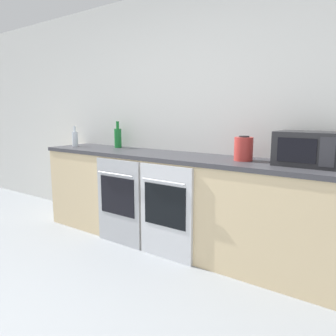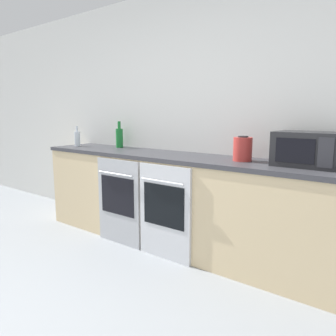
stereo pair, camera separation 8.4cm
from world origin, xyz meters
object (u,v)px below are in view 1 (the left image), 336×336
object	(u,v)px
kettle	(244,149)
oven_left	(118,202)
microwave	(308,149)
bottle_green	(118,137)
bottle_clear	(75,138)
oven_right	(166,212)

from	to	relation	value
kettle	oven_left	bearing A→B (deg)	-164.20
microwave	bottle_green	size ratio (longest dim) A/B	1.52
oven_left	kettle	bearing A→B (deg)	15.80
oven_left	bottle_clear	world-z (taller)	bottle_clear
oven_left	kettle	world-z (taller)	kettle
oven_left	bottle_green	distance (m)	0.88
oven_left	kettle	xyz separation A→B (m)	(1.19, 0.34, 0.59)
bottle_green	bottle_clear	distance (m)	0.56
oven_right	bottle_clear	world-z (taller)	bottle_clear
bottle_green	bottle_clear	xyz separation A→B (m)	(-0.52, -0.21, -0.02)
oven_left	bottle_clear	size ratio (longest dim) A/B	3.55
microwave	kettle	distance (m)	0.52
kettle	bottle_clear	bearing A→B (deg)	-177.76
bottle_green	kettle	xyz separation A→B (m)	(1.62, -0.13, -0.02)
kettle	bottle_green	bearing A→B (deg)	175.53
oven_left	bottle_clear	xyz separation A→B (m)	(-0.96, 0.25, 0.58)
kettle	oven_right	bearing A→B (deg)	-150.34
microwave	bottle_green	bearing A→B (deg)	177.41
oven_left	bottle_green	xyz separation A→B (m)	(-0.44, 0.46, 0.61)
oven_right	microwave	distance (m)	1.32
oven_right	bottle_green	size ratio (longest dim) A/B	2.85
oven_right	bottle_clear	distance (m)	1.68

